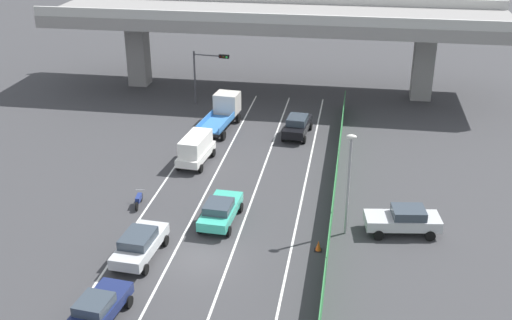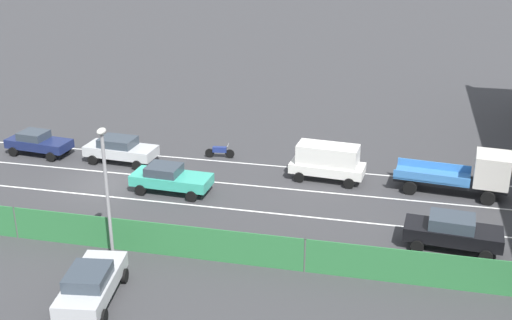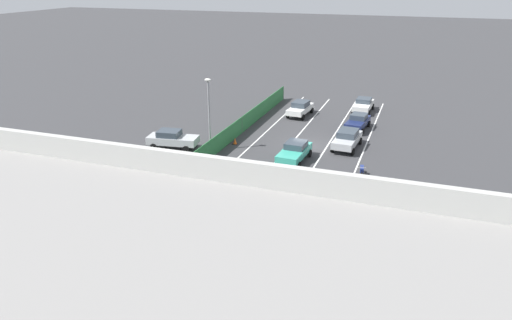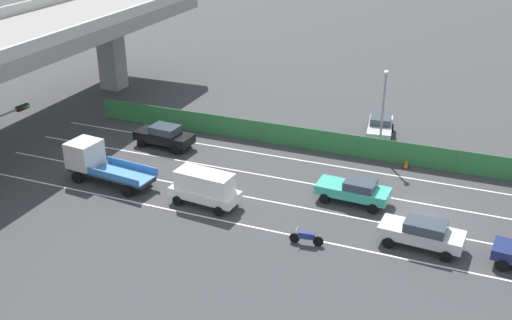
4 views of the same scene
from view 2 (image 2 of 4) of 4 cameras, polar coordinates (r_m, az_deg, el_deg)
name	(u,v)px [view 2 (image 2 of 4)]	position (r m, az deg, el deg)	size (l,w,h in m)	color
ground_plane	(106,184)	(39.90, -13.10, -2.04)	(300.00, 300.00, 0.00)	#38383A
lane_line_left_edge	(223,161)	(42.22, -2.96, -0.12)	(0.14, 47.79, 0.01)	silver
lane_line_mid_left	(208,181)	(39.26, -4.27, -1.90)	(0.14, 47.79, 0.01)	silver
lane_line_mid_right	(190,205)	(36.37, -5.80, -3.96)	(0.14, 47.79, 0.01)	silver
lane_line_right_edge	(170,233)	(33.57, -7.60, -6.36)	(0.14, 47.79, 0.01)	silver
green_fence	(153,238)	(31.39, -9.05, -6.82)	(0.10, 43.89, 1.68)	#2D753D
car_taxi_teal	(170,178)	(37.78, -7.60, -1.56)	(2.25, 4.70, 1.60)	teal
car_van_white	(328,160)	(39.17, 6.33, -0.03)	(2.30, 4.59, 2.24)	silver
car_sedan_navy	(38,142)	(45.46, -18.67, 1.51)	(2.29, 4.46, 1.57)	navy
car_sedan_black	(452,231)	(32.82, 16.93, -6.01)	(2.31, 4.75, 1.73)	black
car_sedan_silver	(120,149)	(42.64, -11.88, 0.98)	(2.31, 4.72, 1.66)	#B7BABC
flatbed_truck_blue	(473,174)	(38.84, 18.62, -1.14)	(2.84, 6.47, 2.65)	black
motorcycle	(220,151)	(42.68, -3.22, 0.78)	(0.60, 1.95, 0.93)	black
parked_wagon_silver	(91,283)	(28.34, -14.33, -10.47)	(4.76, 2.57, 1.68)	#B2B5B7
street_lamp	(106,181)	(29.94, -13.08, -1.84)	(0.60, 0.36, 6.55)	gray
traffic_cone	(84,234)	(33.69, -14.94, -6.29)	(0.47, 0.47, 0.64)	orange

